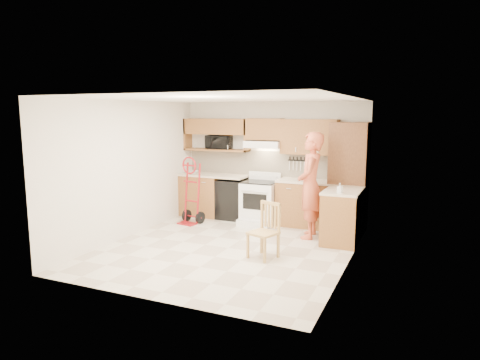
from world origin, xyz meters
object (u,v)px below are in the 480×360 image
Objects in this scene: person at (310,185)px; dining_chair at (263,231)px; hand_truck at (190,194)px; microwave at (219,142)px; range at (259,199)px.

person is 2.20× the size of dining_chair.
dining_chair is (2.15, -1.42, -0.19)m from hand_truck.
microwave is 1.38m from hand_truck.
person is 1.54× the size of hand_truck.
microwave is 0.63× the size of dining_chair.
hand_truck is (-1.32, -0.54, 0.11)m from range.
range is at bearing 32.77° from hand_truck.
range is 1.43m from hand_truck.
dining_chair is (0.83, -1.96, -0.08)m from range.
microwave is at bearing 147.91° from dining_chair.
range is 0.54× the size of person.
range is at bearing -121.70° from person.
range is at bearing 131.38° from dining_chair.
dining_chair is (1.90, -2.32, -1.20)m from microwave.
person is at bearing -28.53° from microwave.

